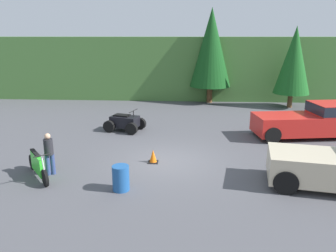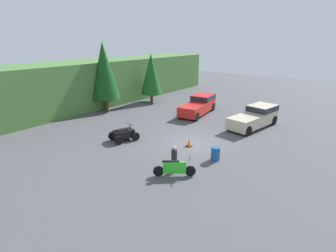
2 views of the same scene
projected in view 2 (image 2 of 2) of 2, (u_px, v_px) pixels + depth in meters
ground_plane at (191, 143)px, 19.57m from camera, size 80.00×80.00×0.00m
hillside_backdrop at (67, 87)px, 28.10m from camera, size 44.00×6.00×5.01m
tree_left at (104, 71)px, 27.52m from camera, size 3.14×3.14×7.14m
tree_mid_left at (151, 74)px, 31.23m from camera, size 2.55×2.55×5.79m
pickup_truck_red at (199, 104)px, 27.16m from camera, size 5.71×2.76×1.77m
pickup_truck_second at (256, 116)px, 23.03m from camera, size 5.59×2.88×1.77m
dirt_bike at (174, 168)px, 14.76m from camera, size 1.59×1.95×1.15m
quad_atv at (124, 134)px, 20.00m from camera, size 2.31×1.85×1.20m
rider_person at (174, 158)px, 15.06m from camera, size 0.47×0.47×1.64m
traffic_cone at (189, 143)px, 18.93m from camera, size 0.42×0.42×0.55m
steel_barrel at (215, 154)px, 16.74m from camera, size 0.58×0.58×0.88m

